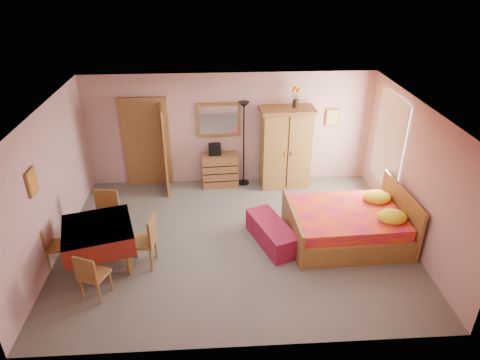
{
  "coord_description": "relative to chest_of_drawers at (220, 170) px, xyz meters",
  "views": [
    {
      "loc": [
        -0.33,
        -6.67,
        4.85
      ],
      "look_at": [
        0.1,
        0.3,
        1.15
      ],
      "focal_mm": 32.0,
      "sensor_mm": 36.0,
      "label": 1
    }
  ],
  "objects": [
    {
      "name": "chair_north",
      "position": [
        -2.18,
        -2.09,
        0.1
      ],
      "size": [
        0.5,
        0.5,
        0.99
      ],
      "primitive_type": "cube",
      "rotation": [
        0.0,
        0.0,
        3.01
      ],
      "color": "olive",
      "rests_on": "floor"
    },
    {
      "name": "chair_west",
      "position": [
        -2.86,
        -2.78,
        0.03
      ],
      "size": [
        0.42,
        0.42,
        0.84
      ],
      "primitive_type": "cube",
      "rotation": [
        0.0,
        0.0,
        -1.47
      ],
      "color": "#A87938",
      "rests_on": "floor"
    },
    {
      "name": "chair_east",
      "position": [
        -1.4,
        -2.85,
        0.1
      ],
      "size": [
        0.49,
        0.49,
        0.98
      ],
      "primitive_type": "cube",
      "rotation": [
        0.0,
        0.0,
        1.46
      ],
      "color": "olive",
      "rests_on": "floor"
    },
    {
      "name": "doorway",
      "position": [
        -1.65,
        0.21,
        0.63
      ],
      "size": [
        1.06,
        0.12,
        2.15
      ],
      "primitive_type": "cube",
      "color": "#9E6B35",
      "rests_on": "floor"
    },
    {
      "name": "chair_south",
      "position": [
        -2.04,
        -3.58,
        0.03
      ],
      "size": [
        0.5,
        0.5,
        0.85
      ],
      "primitive_type": "cube",
      "rotation": [
        0.0,
        0.0,
        -0.39
      ],
      "color": "#A46737",
      "rests_on": "floor"
    },
    {
      "name": "ceiling",
      "position": [
        0.25,
        -2.26,
        2.21
      ],
      "size": [
        6.5,
        6.5,
        0.0
      ],
      "primitive_type": "plane",
      "rotation": [
        3.14,
        0.0,
        0.0
      ],
      "color": "brown",
      "rests_on": "wall_back"
    },
    {
      "name": "floor_lamp",
      "position": [
        0.56,
        0.04,
        0.61
      ],
      "size": [
        0.27,
        0.27,
        2.01
      ],
      "primitive_type": "cube",
      "rotation": [
        0.0,
        0.0,
        -0.07
      ],
      "color": "black",
      "rests_on": "floor"
    },
    {
      "name": "sunflower_vase",
      "position": [
        1.68,
        -0.02,
        1.72
      ],
      "size": [
        0.19,
        0.19,
        0.46
      ],
      "primitive_type": "cube",
      "rotation": [
        0.0,
        0.0,
        -0.03
      ],
      "color": "yellow",
      "rests_on": "wardrobe"
    },
    {
      "name": "stereo",
      "position": [
        -0.11,
        0.02,
        0.52
      ],
      "size": [
        0.29,
        0.22,
        0.26
      ],
      "primitive_type": "cube",
      "rotation": [
        0.0,
        0.0,
        0.05
      ],
      "color": "black",
      "rests_on": "chest_of_drawers"
    },
    {
      "name": "wall_front",
      "position": [
        0.25,
        -4.76,
        0.91
      ],
      "size": [
        6.5,
        0.1,
        2.6
      ],
      "primitive_type": "cube",
      "color": "tan",
      "rests_on": "floor"
    },
    {
      "name": "wardrobe",
      "position": [
        1.5,
        -0.09,
        0.55
      ],
      "size": [
        1.24,
        0.7,
        1.89
      ],
      "primitive_type": "cube",
      "rotation": [
        0.0,
        0.0,
        0.07
      ],
      "color": "olive",
      "rests_on": "floor"
    },
    {
      "name": "wall_mirror",
      "position": [
        0.0,
        0.21,
        1.16
      ],
      "size": [
        0.99,
        0.07,
        0.78
      ],
      "primitive_type": "cube",
      "rotation": [
        0.0,
        0.0,
        0.02
      ],
      "color": "white",
      "rests_on": "wall_back"
    },
    {
      "name": "wall_right",
      "position": [
        3.5,
        -2.26,
        0.91
      ],
      "size": [
        0.1,
        5.0,
        2.6
      ],
      "primitive_type": "cube",
      "color": "tan",
      "rests_on": "floor"
    },
    {
      "name": "wall_back",
      "position": [
        0.25,
        0.24,
        0.91
      ],
      "size": [
        6.5,
        0.1,
        2.6
      ],
      "primitive_type": "cube",
      "color": "tan",
      "rests_on": "floor"
    },
    {
      "name": "bench",
      "position": [
        0.91,
        -2.37,
        -0.17
      ],
      "size": [
        0.9,
        1.4,
        0.44
      ],
      "primitive_type": "cube",
      "rotation": [
        0.0,
        0.0,
        0.34
      ],
      "color": "maroon",
      "rests_on": "floor"
    },
    {
      "name": "window",
      "position": [
        3.46,
        -1.06,
        1.06
      ],
      "size": [
        0.08,
        1.4,
        1.95
      ],
      "primitive_type": "cube",
      "color": "white",
      "rests_on": "wall_right"
    },
    {
      "name": "bed",
      "position": [
        2.33,
        -2.32,
        0.11
      ],
      "size": [
        2.24,
        1.8,
        1.01
      ],
      "primitive_type": "cube",
      "rotation": [
        0.0,
        0.0,
        0.04
      ],
      "color": "#C8134E",
      "rests_on": "floor"
    },
    {
      "name": "picture_back",
      "position": [
        2.6,
        0.21,
        1.16
      ],
      "size": [
        0.3,
        0.04,
        0.4
      ],
      "primitive_type": "cube",
      "color": "#D8BF59",
      "rests_on": "wall_back"
    },
    {
      "name": "picture_left",
      "position": [
        -2.97,
        -2.86,
        1.31
      ],
      "size": [
        0.04,
        0.32,
        0.42
      ],
      "primitive_type": "cube",
      "color": "orange",
      "rests_on": "wall_left"
    },
    {
      "name": "dining_table",
      "position": [
        -2.12,
        -2.84,
        0.02
      ],
      "size": [
        1.38,
        1.38,
        0.82
      ],
      "primitive_type": "cube",
      "rotation": [
        0.0,
        0.0,
        0.28
      ],
      "color": "maroon",
      "rests_on": "floor"
    },
    {
      "name": "wall_left",
      "position": [
        -3.0,
        -2.26,
        0.91
      ],
      "size": [
        0.1,
        5.0,
        2.6
      ],
      "primitive_type": "cube",
      "color": "tan",
      "rests_on": "floor"
    },
    {
      "name": "chest_of_drawers",
      "position": [
        0.0,
        0.0,
        0.0
      ],
      "size": [
        0.85,
        0.47,
        0.78
      ],
      "primitive_type": "cube",
      "rotation": [
        0.0,
        0.0,
        0.07
      ],
      "color": "brown",
      "rests_on": "floor"
    },
    {
      "name": "floor",
      "position": [
        0.25,
        -2.26,
        -0.39
      ],
      "size": [
        6.5,
        6.5,
        0.0
      ],
      "primitive_type": "plane",
      "color": "slate",
      "rests_on": "ground"
    }
  ]
}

